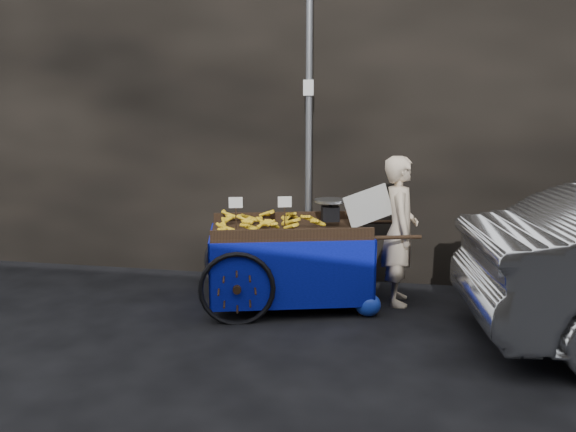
# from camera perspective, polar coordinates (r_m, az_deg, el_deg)

# --- Properties ---
(ground) EXTENTS (80.00, 80.00, 0.00)m
(ground) POSITION_cam_1_polar(r_m,az_deg,el_deg) (5.90, -2.90, -10.55)
(ground) COLOR black
(ground) RESTS_ON ground
(building_wall) EXTENTS (13.50, 2.00, 5.00)m
(building_wall) POSITION_cam_1_polar(r_m,az_deg,el_deg) (8.01, 4.29, 13.20)
(building_wall) COLOR black
(building_wall) RESTS_ON ground
(street_pole) EXTENTS (0.12, 0.10, 4.00)m
(street_pole) POSITION_cam_1_polar(r_m,az_deg,el_deg) (6.73, 2.13, 9.54)
(street_pole) COLOR slate
(street_pole) RESTS_ON ground
(banana_cart) EXTENTS (2.51, 1.63, 1.26)m
(banana_cart) POSITION_cam_1_polar(r_m,az_deg,el_deg) (6.17, -0.44, -2.06)
(banana_cart) COLOR black
(banana_cart) RESTS_ON ground
(vendor) EXTENTS (0.84, 0.63, 1.66)m
(vendor) POSITION_cam_1_polar(r_m,az_deg,el_deg) (6.32, 11.26, -1.47)
(vendor) COLOR beige
(vendor) RESTS_ON ground
(plastic_bag) EXTENTS (0.28, 0.22, 0.25)m
(plastic_bag) POSITION_cam_1_polar(r_m,az_deg,el_deg) (6.04, 8.11, -8.90)
(plastic_bag) COLOR blue
(plastic_bag) RESTS_ON ground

